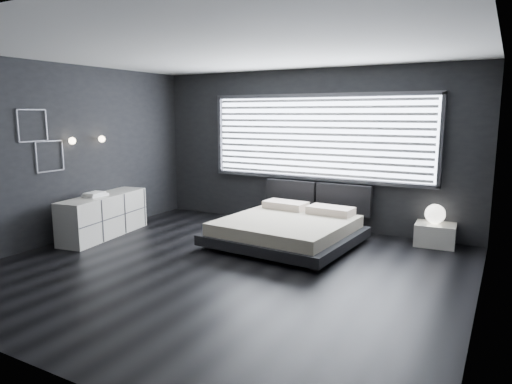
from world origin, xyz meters
The scene contains 12 objects.
room centered at (0.00, 0.00, 1.40)m, with size 6.04×6.00×2.80m.
window centered at (0.20, 2.70, 1.61)m, with size 4.14×0.09×1.52m.
headboard centered at (0.24, 2.64, 0.57)m, with size 1.96×0.16×0.52m.
sconce_near centered at (-2.88, 0.05, 1.60)m, with size 0.18×0.11×0.11m.
sconce_far centered at (-2.88, 0.65, 1.60)m, with size 0.18×0.11×0.11m.
wall_art_upper centered at (-2.98, -0.55, 1.85)m, with size 0.01×0.48×0.48m.
wall_art_lower centered at (-2.98, -0.30, 1.38)m, with size 0.01×0.48×0.48m.
bed centered at (0.24, 1.42, 0.25)m, with size 2.18×2.09×0.53m.
nightstand centered at (2.27, 2.50, 0.17)m, with size 0.59×0.49×0.34m, color silver.
orb_lamp centered at (2.25, 2.51, 0.50)m, with size 0.30×0.30×0.30m, color white.
dresser centered at (-2.65, 0.39, 0.35)m, with size 0.75×1.80×0.70m.
book_stack centered at (-2.66, 0.24, 0.73)m, with size 0.27×0.36×0.07m.
Camera 1 is at (3.18, -4.85, 2.02)m, focal length 32.00 mm.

